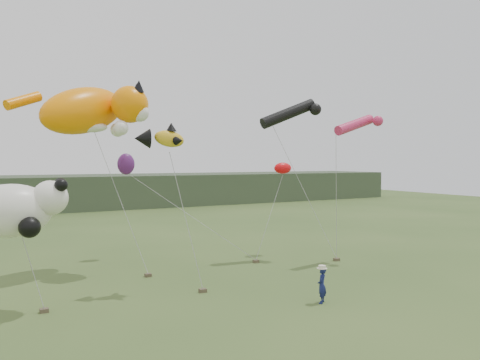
# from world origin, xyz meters

# --- Properties ---
(ground) EXTENTS (120.00, 120.00, 0.00)m
(ground) POSITION_xyz_m (0.00, 0.00, 0.00)
(ground) COLOR #385123
(ground) RESTS_ON ground
(headland) EXTENTS (90.00, 13.00, 4.00)m
(headland) POSITION_xyz_m (-3.11, 44.69, 1.92)
(headland) COLOR #2D3D28
(headland) RESTS_ON ground
(festival_attendant) EXTENTS (0.63, 0.62, 1.46)m
(festival_attendant) POSITION_xyz_m (1.05, -0.55, 0.73)
(festival_attendant) COLOR navy
(festival_attendant) RESTS_ON ground
(sandbag_anchors) EXTENTS (16.30, 4.27, 0.16)m
(sandbag_anchors) POSITION_xyz_m (-1.20, 5.32, 0.08)
(sandbag_anchors) COLOR brown
(sandbag_anchors) RESTS_ON ground
(cat_kite) EXTENTS (6.88, 4.81, 3.49)m
(cat_kite) POSITION_xyz_m (-5.88, 9.56, 8.47)
(cat_kite) COLOR #FF8501
(cat_kite) RESTS_ON ground
(fish_kite) EXTENTS (2.31, 1.52, 1.19)m
(fish_kite) POSITION_xyz_m (-4.10, 4.46, 6.83)
(fish_kite) COLOR gold
(fish_kite) RESTS_ON ground
(tube_kites) EXTENTS (6.26, 3.98, 2.37)m
(tube_kites) POSITION_xyz_m (6.34, 6.54, 8.41)
(tube_kites) COLOR black
(tube_kites) RESTS_ON ground
(panda_kite) EXTENTS (3.58, 2.31, 2.22)m
(panda_kite) POSITION_xyz_m (-9.88, 4.08, 3.99)
(panda_kite) COLOR white
(panda_kite) RESTS_ON ground
(misc_kites) EXTENTS (10.08, 4.17, 1.27)m
(misc_kites) POSITION_xyz_m (0.05, 10.95, 5.53)
(misc_kites) COLOR red
(misc_kites) RESTS_ON ground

